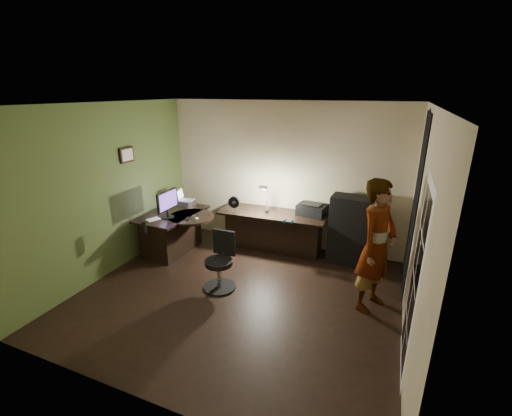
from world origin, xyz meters
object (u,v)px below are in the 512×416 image
at_px(desk_right, 272,231).
at_px(cabinet, 354,231).
at_px(desk_left, 174,232).
at_px(monitor, 167,208).
at_px(office_chair, 219,262).
at_px(person, 377,246).

distance_m(desk_right, cabinet, 1.48).
distance_m(desk_left, cabinet, 3.22).
bearing_deg(desk_left, monitor, -71.16).
bearing_deg(monitor, office_chair, -24.72).
bearing_deg(monitor, desk_left, 106.57).
distance_m(cabinet, office_chair, 2.37).
height_order(desk_right, office_chair, office_chair).
bearing_deg(office_chair, person, 9.73).
distance_m(monitor, office_chair, 1.53).
xyz_separation_m(desk_left, cabinet, (3.12, 0.78, 0.22)).
xyz_separation_m(desk_right, person, (1.88, -1.18, 0.55)).
height_order(desk_left, office_chair, office_chair).
xyz_separation_m(monitor, person, (3.47, -0.20, -0.02)).
xyz_separation_m(office_chair, person, (2.16, 0.40, 0.48)).
bearing_deg(cabinet, person, -67.33).
relative_size(monitor, person, 0.29).
bearing_deg(monitor, person, -3.50).
distance_m(desk_right, monitor, 1.95).
distance_m(desk_left, office_chair, 1.60).
xyz_separation_m(desk_right, cabinet, (1.46, 0.02, 0.23)).
bearing_deg(cabinet, desk_right, -175.89).
xyz_separation_m(desk_left, desk_right, (1.66, 0.76, -0.01)).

